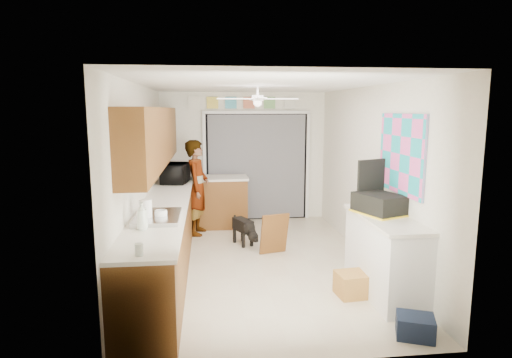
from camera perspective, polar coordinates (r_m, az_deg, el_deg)
name	(u,v)px	position (r m, az deg, el deg)	size (l,w,h in m)	color
floor	(259,262)	(6.27, 0.42, -11.03)	(5.00, 5.00, 0.00)	beige
ceiling	(259,85)	(5.89, 0.45, 12.44)	(5.00, 5.00, 0.00)	white
wall_back	(244,157)	(8.42, -1.62, 2.96)	(3.20, 3.20, 0.00)	white
wall_front	(296,224)	(3.53, 5.36, -5.94)	(3.20, 3.20, 0.00)	white
wall_left	(142,179)	(5.98, -14.98, 0.05)	(5.00, 5.00, 0.00)	white
wall_right	(370,175)	(6.34, 14.93, 0.58)	(5.00, 5.00, 0.00)	white
left_base_cabinets	(166,235)	(6.11, -11.86, -7.32)	(0.60, 4.80, 0.90)	brown
left_countertop	(166,202)	(6.00, -11.91, -3.01)	(0.62, 4.80, 0.04)	white
upper_cabinets	(154,137)	(6.09, -13.43, 5.49)	(0.32, 4.00, 0.80)	brown
sink_basin	(158,218)	(5.02, -12.98, -5.03)	(0.50, 0.76, 0.06)	silver
faucet	(140,210)	(5.02, -15.17, -3.99)	(0.03, 0.03, 0.22)	silver
peninsula_base	(220,203)	(8.03, -4.85, -3.17)	(1.00, 0.60, 0.90)	brown
peninsula_top	(219,178)	(7.94, -4.90, 0.14)	(1.04, 0.64, 0.04)	white
back_opening_recess	(257,167)	(8.44, 0.10, 1.61)	(2.00, 0.06, 2.10)	black
curtain_panel	(257,167)	(8.40, 0.13, 1.58)	(1.90, 0.03, 2.05)	slate
door_trim_left	(205,168)	(8.35, -6.85, 1.47)	(0.06, 0.04, 2.10)	white
door_trim_right	(308,166)	(8.58, 6.90, 1.68)	(0.06, 0.04, 2.10)	white
door_trim_head	(257,112)	(8.33, 0.12, 8.90)	(2.10, 0.04, 0.06)	white
header_frame_0	(212,103)	(8.31, -5.83, 10.09)	(0.22, 0.02, 0.22)	#E5CF4C
header_frame_1	(231,103)	(8.32, -3.38, 10.12)	(0.22, 0.02, 0.22)	#48A6C1
header_frame_2	(249,103)	(8.35, -0.94, 10.13)	(0.22, 0.02, 0.22)	#D36F4F
header_frame_3	(270,103)	(8.39, 1.82, 10.12)	(0.22, 0.02, 0.22)	#70AC62
header_frame_4	(290,103)	(8.46, 4.54, 10.09)	(0.22, 0.02, 0.22)	silver
route66_sign	(194,103)	(8.31, -8.28, 10.04)	(0.22, 0.02, 0.26)	silver
right_counter_base	(385,257)	(5.36, 16.76, -9.91)	(0.50, 1.40, 0.90)	white
right_counter_top	(386,218)	(5.22, 16.90, -5.04)	(0.54, 1.44, 0.04)	white
abstract_painting	(401,154)	(5.38, 18.78, 3.18)	(0.03, 1.15, 0.95)	#F95BB4
ceiling_fan	(258,99)	(6.08, 0.22, 10.64)	(1.14, 1.14, 0.24)	white
microwave	(176,173)	(7.37, -10.68, 0.76)	(0.60, 0.40, 0.33)	black
soap_bottle	(142,216)	(4.58, -14.93, -4.78)	(0.11, 0.11, 0.30)	silver
cup	(161,215)	(4.97, -12.56, -4.67)	(0.14, 0.14, 0.11)	white
jar_b	(139,250)	(3.82, -15.34, -9.08)	(0.07, 0.07, 0.11)	silver
paper_towel_roll	(147,210)	(4.94, -14.34, -4.05)	(0.11, 0.11, 0.24)	white
suitcase	(379,204)	(5.32, 16.11, -3.19)	(0.42, 0.56, 0.24)	black
suitcase_rim	(379,213)	(5.35, 16.06, -4.34)	(0.44, 0.58, 0.02)	yellow
suitcase_lid	(371,179)	(5.54, 15.09, -0.03)	(0.42, 0.03, 0.50)	black
cardboard_box	(356,284)	(5.32, 13.15, -13.48)	(0.44, 0.33, 0.28)	#A87C34
navy_crate	(415,326)	(4.62, 20.46, -17.95)	(0.35, 0.29, 0.21)	#151E35
cabinet_door_panel	(274,234)	(6.50, 2.46, -7.32)	(0.43, 0.03, 0.64)	brown
man	(197,188)	(7.51, -7.84, -1.13)	(0.60, 0.40, 1.66)	white
dog	(243,230)	(6.99, -1.76, -6.83)	(0.26, 0.60, 0.47)	black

